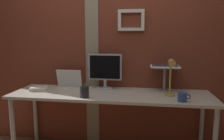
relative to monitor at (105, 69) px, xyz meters
The scene contains 10 objects.
brick_wall_back 0.36m from the monitor, 78.79° to the left, with size 3.68×0.16×2.66m.
desk 0.39m from the monitor, 62.89° to the right, with size 2.25×0.63×0.77m.
monitor is the anchor object (origin of this frame).
laptop_stand 0.71m from the monitor, ahead, with size 0.28×0.22×0.28m.
laptop 0.72m from the monitor, ahead, with size 0.33×0.30×0.22m.
whiteboard_panel 0.49m from the monitor, behind, with size 0.32×0.02×0.23m, color white.
desk_lamp 0.79m from the monitor, 18.28° to the right, with size 0.12×0.20×0.40m.
pen_cup 0.47m from the monitor, 109.47° to the right, with size 0.09×0.09×0.16m.
coffee_mug 0.96m from the monitor, 25.79° to the right, with size 0.12×0.08×0.09m.
paper_clutter_stack 0.82m from the monitor, 165.67° to the right, with size 0.20×0.14×0.04m, color silver.
Camera 1 is at (0.44, -2.34, 1.41)m, focal length 35.21 mm.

